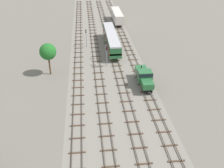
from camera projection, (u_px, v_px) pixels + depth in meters
name	position (u px, v px, depth m)	size (l,w,h in m)	color
ground_plane	(105.00, 55.00, 65.78)	(480.00, 480.00, 0.00)	slate
ballast_bed	(105.00, 55.00, 65.78)	(17.27, 176.00, 0.01)	gray
track_far_left	(78.00, 54.00, 65.96)	(2.40, 126.00, 0.29)	#47382D
track_left	(96.00, 54.00, 66.37)	(2.40, 126.00, 0.29)	#47382D
track_centre_left	(113.00, 53.00, 66.78)	(2.40, 126.00, 0.29)	#47382D
track_centre	(130.00, 52.00, 67.19)	(2.40, 126.00, 0.29)	#47382D
shunter_loco_centre_nearest	(144.00, 76.00, 51.75)	(2.74, 8.46, 3.10)	#286638
diesel_railcar_centre_left_near	(111.00, 39.00, 69.04)	(2.96, 20.50, 3.80)	#286638
freight_boxcar_centre_mid	(117.00, 15.00, 89.58)	(2.87, 14.00, 3.60)	beige
signal_post_nearest	(105.00, 47.00, 61.97)	(0.28, 0.47, 5.02)	gray
signal_post_near	(86.00, 36.00, 69.40)	(0.28, 0.47, 4.88)	gray
signal_post_mid	(107.00, 53.00, 58.83)	(0.28, 0.47, 4.99)	gray
lineside_tree_1	(48.00, 52.00, 54.34)	(3.53, 3.53, 7.05)	#4C331E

